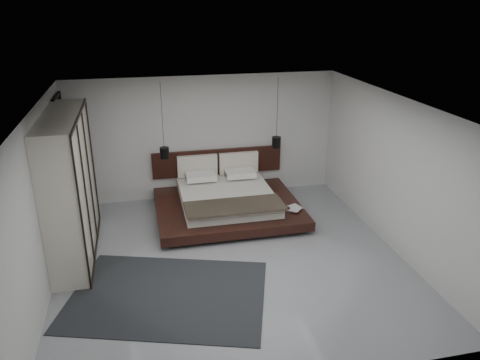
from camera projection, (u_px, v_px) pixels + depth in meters
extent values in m
plane|color=gray|center=(232.00, 259.00, 8.37)|extent=(6.00, 6.00, 0.00)
plane|color=white|center=(231.00, 105.00, 7.34)|extent=(6.00, 6.00, 0.00)
plane|color=silver|center=(205.00, 138.00, 10.58)|extent=(6.00, 0.00, 6.00)
plane|color=silver|center=(286.00, 289.00, 5.13)|extent=(6.00, 0.00, 6.00)
plane|color=silver|center=(42.00, 203.00, 7.25)|extent=(0.00, 6.00, 6.00)
plane|color=silver|center=(393.00, 173.00, 8.46)|extent=(0.00, 6.00, 6.00)
cube|color=black|center=(65.00, 159.00, 9.52)|extent=(0.05, 0.90, 2.60)
cube|color=black|center=(228.00, 214.00, 10.00)|extent=(2.36, 1.93, 0.09)
cube|color=black|center=(228.00, 208.00, 9.95)|extent=(3.00, 2.46, 0.19)
cube|color=white|center=(227.00, 196.00, 10.00)|extent=(1.93, 2.14, 0.24)
cube|color=black|center=(235.00, 206.00, 9.19)|extent=(1.95, 0.75, 0.05)
cube|color=white|center=(200.00, 177.00, 10.59)|extent=(0.66, 0.43, 0.13)
cube|color=white|center=(239.00, 174.00, 10.77)|extent=(0.66, 0.43, 0.13)
cube|color=white|center=(201.00, 177.00, 10.43)|extent=(0.66, 0.43, 0.13)
cube|color=white|center=(240.00, 173.00, 10.61)|extent=(0.66, 0.43, 0.13)
cube|color=black|center=(218.00, 162.00, 10.81)|extent=(3.00, 0.08, 0.60)
cube|color=silver|center=(197.00, 166.00, 10.65)|extent=(0.91, 0.10, 0.50)
cube|color=silver|center=(239.00, 163.00, 10.84)|extent=(0.91, 0.10, 0.50)
imported|color=#99724C|center=(291.00, 208.00, 9.67)|extent=(0.30, 0.34, 0.03)
imported|color=#99724C|center=(291.00, 208.00, 9.63)|extent=(0.34, 0.34, 0.02)
cylinder|color=black|center=(162.00, 115.00, 9.57)|extent=(0.01, 0.01, 1.38)
cylinder|color=black|center=(164.00, 153.00, 9.87)|extent=(0.19, 0.19, 0.24)
cylinder|color=#FFE0B2|center=(165.00, 157.00, 9.91)|extent=(0.14, 0.14, 0.01)
cylinder|color=black|center=(277.00, 108.00, 10.06)|extent=(0.01, 0.01, 1.31)
cylinder|color=black|center=(276.00, 142.00, 10.34)|extent=(0.20, 0.20, 0.24)
cylinder|color=#FFE0B2|center=(276.00, 147.00, 10.38)|extent=(0.15, 0.15, 0.01)
cube|color=beige|center=(70.00, 187.00, 8.15)|extent=(0.59, 2.58, 2.58)
cube|color=black|center=(79.00, 115.00, 7.75)|extent=(0.03, 2.58, 0.06)
cube|color=black|center=(96.00, 248.00, 8.68)|extent=(0.03, 2.58, 0.06)
cube|color=black|center=(81.00, 217.00, 7.04)|extent=(0.03, 0.05, 2.58)
cube|color=black|center=(86.00, 195.00, 7.82)|extent=(0.03, 0.05, 2.58)
cube|color=black|center=(90.00, 177.00, 8.60)|extent=(0.03, 0.05, 2.58)
cube|color=black|center=(93.00, 162.00, 9.38)|extent=(0.03, 0.05, 2.58)
cube|color=black|center=(168.00, 295.00, 7.36)|extent=(3.53, 2.97, 0.01)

